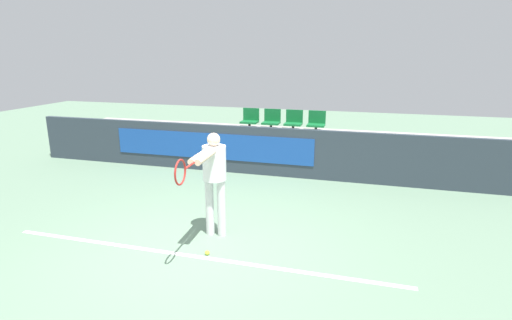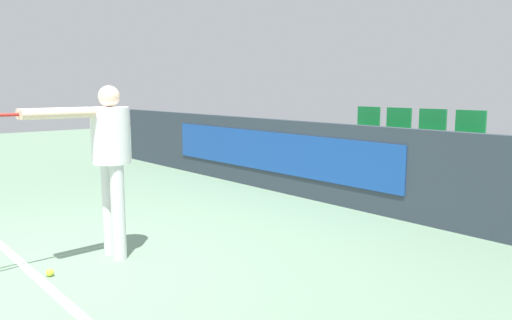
% 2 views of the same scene
% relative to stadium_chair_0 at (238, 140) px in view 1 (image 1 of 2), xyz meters
% --- Properties ---
extents(ground_plane, '(30.00, 30.00, 0.00)m').
position_rel_stadium_chair_0_xyz_m(ground_plane, '(0.92, -4.62, -0.62)').
color(ground_plane, slate).
extents(court_baseline, '(5.92, 0.08, 0.01)m').
position_rel_stadium_chair_0_xyz_m(court_baseline, '(0.92, -4.80, -0.61)').
color(court_baseline, white).
rests_on(court_baseline, ground).
extents(barrier_wall, '(12.12, 0.14, 1.13)m').
position_rel_stadium_chair_0_xyz_m(barrier_wall, '(0.88, -0.74, -0.05)').
color(barrier_wall, '#2D3842').
rests_on(barrier_wall, ground).
extents(bleacher_tier_front, '(11.72, 1.08, 0.38)m').
position_rel_stadium_chair_0_xyz_m(bleacher_tier_front, '(0.92, -0.12, -0.43)').
color(bleacher_tier_front, '#ADA89E').
rests_on(bleacher_tier_front, ground).
extents(bleacher_tier_middle, '(11.72, 1.08, 0.76)m').
position_rel_stadium_chair_0_xyz_m(bleacher_tier_middle, '(0.92, 0.96, -0.24)').
color(bleacher_tier_middle, '#ADA89E').
rests_on(bleacher_tier_middle, ground).
extents(stadium_chair_0, '(0.46, 0.38, 0.53)m').
position_rel_stadium_chair_0_xyz_m(stadium_chair_0, '(0.00, 0.00, 0.00)').
color(stadium_chair_0, '#333333').
rests_on(stadium_chair_0, bleacher_tier_front).
extents(stadium_chair_1, '(0.46, 0.38, 0.53)m').
position_rel_stadium_chair_0_xyz_m(stadium_chair_1, '(0.61, 0.00, 0.00)').
color(stadium_chair_1, '#333333').
rests_on(stadium_chair_1, bleacher_tier_front).
extents(stadium_chair_2, '(0.46, 0.38, 0.53)m').
position_rel_stadium_chair_0_xyz_m(stadium_chair_2, '(1.23, 0.00, 0.00)').
color(stadium_chair_2, '#333333').
rests_on(stadium_chair_2, bleacher_tier_front).
extents(stadium_chair_3, '(0.46, 0.38, 0.53)m').
position_rel_stadium_chair_0_xyz_m(stadium_chair_3, '(1.84, 0.00, 0.00)').
color(stadium_chair_3, '#333333').
rests_on(stadium_chair_3, bleacher_tier_front).
extents(stadium_chair_4, '(0.46, 0.38, 0.53)m').
position_rel_stadium_chair_0_xyz_m(stadium_chair_4, '(0.00, 1.08, 0.38)').
color(stadium_chair_4, '#333333').
rests_on(stadium_chair_4, bleacher_tier_middle).
extents(stadium_chair_5, '(0.46, 0.38, 0.53)m').
position_rel_stadium_chair_0_xyz_m(stadium_chair_5, '(0.61, 1.08, 0.38)').
color(stadium_chair_5, '#333333').
rests_on(stadium_chair_5, bleacher_tier_middle).
extents(stadium_chair_6, '(0.46, 0.38, 0.53)m').
position_rel_stadium_chair_0_xyz_m(stadium_chair_6, '(1.23, 1.08, 0.38)').
color(stadium_chair_6, '#333333').
rests_on(stadium_chair_6, bleacher_tier_middle).
extents(stadium_chair_7, '(0.46, 0.38, 0.53)m').
position_rel_stadium_chair_0_xyz_m(stadium_chair_7, '(1.84, 1.08, 0.38)').
color(stadium_chair_7, '#333333').
rests_on(stadium_chair_7, bleacher_tier_middle).
extents(tennis_player, '(0.36, 1.59, 1.63)m').
position_rel_stadium_chair_0_xyz_m(tennis_player, '(0.97, -4.11, 0.42)').
color(tennis_player, silver).
rests_on(tennis_player, ground).
extents(tennis_ball, '(0.07, 0.07, 0.07)m').
position_rel_stadium_chair_0_xyz_m(tennis_ball, '(1.09, -4.70, -0.58)').
color(tennis_ball, '#CCDB33').
rests_on(tennis_ball, ground).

